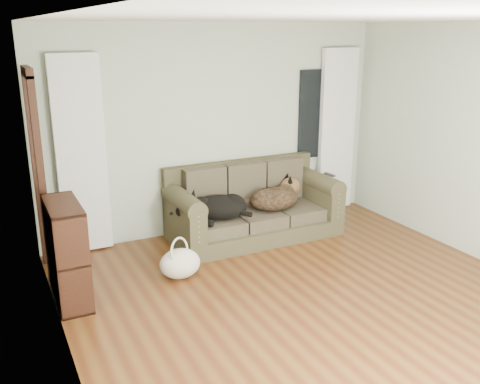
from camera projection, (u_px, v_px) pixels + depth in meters
name	position (u px, v px, depth m)	size (l,w,h in m)	color
floor	(327.00, 311.00, 4.97)	(5.00, 5.00, 0.00)	#48220F
ceiling	(342.00, 18.00, 4.21)	(5.00, 5.00, 0.00)	white
wall_back	(217.00, 130.00, 6.73)	(4.50, 0.04, 2.60)	#ACBB9D
wall_left	(63.00, 216.00, 3.64)	(0.04, 5.00, 2.60)	#ACBB9D
curtain_left	(81.00, 156.00, 5.99)	(0.55, 0.08, 2.25)	white
curtain_right	(337.00, 131.00, 7.47)	(0.55, 0.08, 2.25)	white
window_pane	(315.00, 114.00, 7.29)	(0.50, 0.03, 1.20)	black
door_casing	(39.00, 178.00, 5.49)	(0.07, 0.60, 2.10)	black
sofa	(255.00, 202.00, 6.65)	(2.08, 0.90, 0.85)	#373125
dog_black_lab	(215.00, 208.00, 6.34)	(0.68, 0.47, 0.29)	black
dog_shepherd	(276.00, 197.00, 6.71)	(0.69, 0.49, 0.30)	black
tv_remote	(330.00, 175.00, 6.84)	(0.05, 0.17, 0.02)	black
tote_bag	(180.00, 263.00, 5.60)	(0.44, 0.34, 0.32)	beige
bookshelf	(67.00, 252.00, 5.05)	(0.29, 0.78, 0.98)	black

